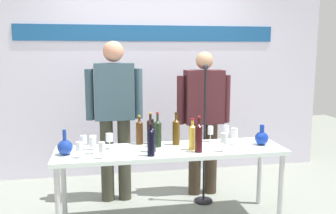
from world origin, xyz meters
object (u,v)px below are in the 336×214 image
object	(u,v)px
wine_bottle_6	(139,132)
wine_glass_left_1	(93,142)
wine_glass_left_5	(102,147)
presenter_right	(204,114)
wine_bottle_5	(151,141)
wine_bottle_7	(192,136)
wine_glass_left_2	(109,138)
decanter_blue_right	(262,138)
wine_bottle_4	(158,133)
wine_glass_left_3	(79,147)
wine_bottle_0	(152,138)
wine_bottle_3	(151,130)
wine_glass_left_4	(93,140)
wine_glass_left_0	(83,140)
wine_bottle_2	(176,131)
wine_glass_right_3	(226,130)
wine_bottle_1	(199,137)
wine_glass_right_2	(210,131)
presenter_left	(115,110)
display_table	(171,155)
microphone_stand	(204,158)
wine_glass_right_0	(234,133)
decanter_blue_left	(65,147)
wine_glass_right_1	(224,139)

from	to	relation	value
wine_bottle_6	wine_glass_left_1	size ratio (longest dim) A/B	1.86
wine_glass_left_1	wine_glass_left_5	bearing A→B (deg)	-62.88
presenter_right	wine_bottle_5	world-z (taller)	presenter_right
wine_bottle_7	wine_glass_left_2	world-z (taller)	wine_bottle_7
decanter_blue_right	wine_bottle_4	xyz separation A→B (m)	(-1.01, 0.12, 0.07)
decanter_blue_right	wine_glass_left_3	xyz separation A→B (m)	(-1.73, -0.13, 0.03)
decanter_blue_right	wine_glass_left_2	bearing A→B (deg)	175.55
wine_bottle_0	wine_bottle_7	size ratio (longest dim) A/B	1.03
wine_bottle_3	wine_glass_left_4	xyz separation A→B (m)	(-0.56, -0.11, -0.04)
presenter_right	wine_glass_left_0	distance (m)	1.41
wine_glass_left_2	wine_glass_left_0	bearing A→B (deg)	179.18
presenter_right	wine_glass_left_2	size ratio (longest dim) A/B	10.79
wine_bottle_0	wine_bottle_4	xyz separation A→B (m)	(0.08, 0.17, 0.01)
wine_bottle_2	wine_glass_left_3	xyz separation A→B (m)	(-0.91, -0.29, -0.04)
decanter_blue_right	wine_glass_right_3	distance (m)	0.36
presenter_right	wine_glass_left_5	distance (m)	1.41
wine_glass_left_1	wine_glass_left_3	bearing A→B (deg)	-137.71
wine_bottle_4	wine_bottle_7	xyz separation A→B (m)	(0.30, -0.17, -0.01)
wine_bottle_1	wine_glass_right_2	xyz separation A→B (m)	(0.21, 0.34, -0.03)
wine_bottle_7	wine_glass_left_4	world-z (taller)	wine_bottle_7
wine_bottle_6	wine_glass_left_2	xyz separation A→B (m)	(-0.30, -0.13, -0.02)
presenter_left	wine_glass_left_0	size ratio (longest dim) A/B	12.45
wine_bottle_2	wine_glass_left_3	bearing A→B (deg)	-162.48
display_table	wine_glass_left_1	size ratio (longest dim) A/B	13.74
wine_bottle_1	microphone_stand	xyz separation A→B (m)	(0.21, 0.54, -0.37)
wine_bottle_7	wine_glass_left_4	bearing A→B (deg)	169.05
presenter_left	wine_bottle_2	world-z (taller)	presenter_left
wine_glass_left_4	wine_bottle_2	bearing A→B (deg)	2.33
display_table	presenter_right	world-z (taller)	presenter_right
presenter_left	wine_bottle_0	xyz separation A→B (m)	(0.31, -0.70, -0.15)
wine_bottle_2	wine_glass_left_1	world-z (taller)	wine_bottle_2
decanter_blue_right	presenter_right	world-z (taller)	presenter_right
wine_glass_left_4	wine_glass_right_0	xyz separation A→B (m)	(1.37, -0.06, 0.02)
wine_bottle_1	wine_glass_right_0	bearing A→B (deg)	26.22
presenter_left	wine_glass_right_2	xyz separation A→B (m)	(0.94, -0.44, -0.16)
wine_bottle_6	wine_glass_right_0	world-z (taller)	wine_bottle_6
microphone_stand	wine_bottle_1	bearing A→B (deg)	-111.40
presenter_right	wine_bottle_7	xyz separation A→B (m)	(-0.31, -0.70, -0.07)
presenter_right	wine_glass_right_0	distance (m)	0.60
wine_glass_right_2	wine_glass_left_0	bearing A→B (deg)	-176.00
presenter_right	wine_glass_left_1	xyz separation A→B (m)	(-1.21, -0.67, -0.10)
wine_glass_left_2	wine_glass_right_0	size ratio (longest dim) A/B	0.94
decanter_blue_left	wine_glass_right_1	xyz separation A→B (m)	(1.42, -0.16, 0.05)
wine_glass_left_1	wine_glass_right_1	bearing A→B (deg)	-6.41
wine_bottle_4	wine_glass_left_2	world-z (taller)	wine_bottle_4
wine_bottle_6	wine_glass_left_3	xyz separation A→B (m)	(-0.56, -0.37, -0.03)
wine_bottle_3	wine_glass_left_5	distance (m)	0.64
wine_glass_right_2	microphone_stand	bearing A→B (deg)	91.21
decanter_blue_right	microphone_stand	distance (m)	0.68
wine_glass_left_3	decanter_blue_left	bearing A→B (deg)	135.84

